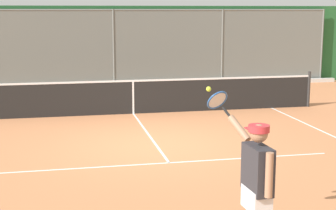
# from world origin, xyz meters

# --- Properties ---
(ground_plane) EXTENTS (60.00, 60.00, 0.00)m
(ground_plane) POSITION_xyz_m (0.00, 0.00, 0.00)
(ground_plane) COLOR #C67A4C
(court_line_markings) EXTENTS (8.38, 8.87, 0.01)m
(court_line_markings) POSITION_xyz_m (0.00, 1.70, 0.00)
(court_line_markings) COLOR white
(court_line_markings) RESTS_ON ground
(fence_backdrop) EXTENTS (19.89, 1.37, 3.04)m
(fence_backdrop) POSITION_xyz_m (0.00, -9.22, 1.51)
(fence_backdrop) COLOR slate
(fence_backdrop) RESTS_ON ground
(tennis_net) EXTENTS (10.77, 0.09, 1.07)m
(tennis_net) POSITION_xyz_m (0.00, -3.53, 0.49)
(tennis_net) COLOR #2D2D2D
(tennis_net) RESTS_ON ground
(tennis_player) EXTENTS (0.53, 1.36, 1.92)m
(tennis_player) POSITION_xyz_m (-0.16, 5.34, 0.95)
(tennis_player) COLOR navy
(tennis_player) RESTS_ON ground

